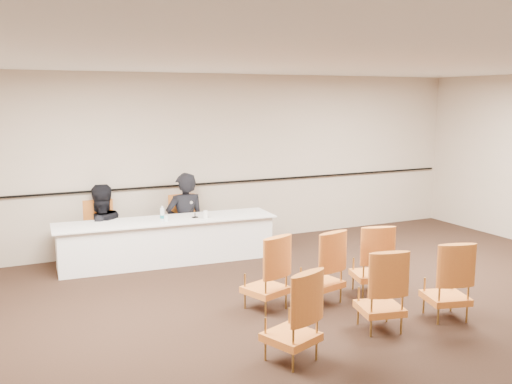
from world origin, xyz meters
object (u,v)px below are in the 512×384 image
(aud_chair_back_left, at_px, (291,315))
(aud_chair_front_left, at_px, (265,272))
(aud_chair_front_mid, at_px, (321,266))
(aud_chair_front_right, at_px, (371,259))
(water_bottle, at_px, (162,213))
(aud_chair_back_right, at_px, (446,279))
(aud_chair_back_mid, at_px, (380,289))
(microphone, at_px, (195,210))
(coffee_cup, at_px, (206,214))
(drinking_glass, at_px, (166,218))
(panelist_second_chair, at_px, (100,231))
(panelist_main_chair, at_px, (185,224))
(panel_table, at_px, (167,241))
(panelist_second, at_px, (101,238))
(panelist_main, at_px, (185,226))

(aud_chair_back_left, bearing_deg, aud_chair_front_left, 53.31)
(aud_chair_front_mid, relative_size, aud_chair_front_right, 1.00)
(water_bottle, bearing_deg, aud_chair_back_right, -56.59)
(aud_chair_front_mid, relative_size, aud_chair_back_mid, 1.00)
(water_bottle, xyz_separation_m, aud_chair_back_right, (2.38, -3.61, -0.33))
(aud_chair_front_mid, relative_size, aud_chair_back_left, 1.00)
(microphone, relative_size, coffee_cup, 2.12)
(aud_chair_back_mid, bearing_deg, aud_chair_front_right, 70.72)
(drinking_glass, bearing_deg, aud_chair_back_mid, -67.85)
(water_bottle, height_order, aud_chair_back_right, aud_chair_back_right)
(panelist_second_chair, bearing_deg, coffee_cup, -22.68)
(drinking_glass, distance_m, aud_chair_front_right, 3.23)
(panelist_main_chair, xyz_separation_m, aud_chair_back_mid, (0.91, -4.12, 0.00))
(aud_chair_front_right, bearing_deg, panelist_main_chair, 131.02)
(aud_chair_front_left, bearing_deg, coffee_cup, 68.65)
(panel_table, xyz_separation_m, drinking_glass, (-0.04, -0.13, 0.40))
(coffee_cup, bearing_deg, microphone, 146.69)
(panel_table, height_order, panelist_main_chair, panelist_main_chair)
(microphone, bearing_deg, coffee_cup, -38.00)
(drinking_glass, bearing_deg, coffee_cup, -3.78)
(coffee_cup, relative_size, aud_chair_back_left, 0.13)
(microphone, height_order, aud_chair_front_right, aud_chair_front_right)
(coffee_cup, xyz_separation_m, aud_chair_back_left, (-0.49, -3.70, -0.28))
(aud_chair_front_mid, distance_m, aud_chair_back_right, 1.52)
(microphone, distance_m, water_bottle, 0.53)
(panelist_second, distance_m, aud_chair_front_left, 3.41)
(aud_chair_back_mid, bearing_deg, water_bottle, 125.32)
(drinking_glass, distance_m, aud_chair_back_mid, 3.78)
(aud_chair_back_right, bearing_deg, panelist_main, 128.80)
(aud_chair_back_left, bearing_deg, drinking_glass, 71.71)
(drinking_glass, height_order, aud_chair_front_left, aud_chair_front_left)
(panelist_second_chair, xyz_separation_m, microphone, (1.38, -0.66, 0.34))
(water_bottle, bearing_deg, aud_chair_front_mid, -62.06)
(panelist_second, distance_m, microphone, 1.60)
(coffee_cup, relative_size, aud_chair_back_mid, 0.13)
(aud_chair_front_mid, bearing_deg, aud_chair_back_left, -144.81)
(aud_chair_front_right, relative_size, aud_chair_back_right, 1.00)
(panelist_second_chair, height_order, water_bottle, panelist_second_chair)
(aud_chair_back_right, bearing_deg, aud_chair_back_mid, -168.51)
(panelist_main, relative_size, aud_chair_back_mid, 1.92)
(panelist_main, xyz_separation_m, water_bottle, (-0.56, -0.57, 0.37))
(panelist_second, distance_m, drinking_glass, 1.20)
(panelist_main, distance_m, aud_chair_back_left, 4.38)
(water_bottle, xyz_separation_m, aud_chair_front_right, (2.11, -2.52, -0.33))
(panel_table, relative_size, panelist_main, 1.89)
(panelist_second_chair, relative_size, microphone, 3.70)
(panelist_second_chair, height_order, aud_chair_front_right, same)
(panelist_main, xyz_separation_m, microphone, (-0.02, -0.57, 0.38))
(microphone, relative_size, drinking_glass, 2.57)
(water_bottle, height_order, aud_chair_back_left, aud_chair_back_left)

